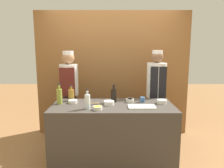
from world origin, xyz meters
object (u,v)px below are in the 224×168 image
at_px(cutting_board, 141,107).
at_px(bottle_vinegar, 70,95).
at_px(sauce_bowl_yellow, 97,108).
at_px(chef_right, 155,94).
at_px(sauce_bowl_white, 161,101).
at_px(bottle_soy, 113,95).
at_px(chef_left, 69,94).
at_px(sauce_bowl_purple, 129,100).
at_px(sauce_bowl_brown, 72,101).
at_px(bottle_clear, 87,101).
at_px(sauce_bowl_green, 108,103).
at_px(wooden_spoon, 93,104).
at_px(bottle_oil, 59,96).
at_px(cup_blue, 142,100).

xyz_separation_m(cutting_board, bottle_vinegar, (-1.05, 0.39, 0.09)).
xyz_separation_m(sauce_bowl_yellow, chef_right, (0.96, 0.93, -0.01)).
relative_size(sauce_bowl_white, bottle_soy, 0.53).
height_order(bottle_vinegar, chef_left, chef_left).
bearing_deg(sauce_bowl_purple, bottle_vinegar, 174.35).
height_order(sauce_bowl_yellow, chef_right, chef_right).
distance_m(sauce_bowl_brown, bottle_clear, 0.41).
distance_m(sauce_bowl_green, cutting_board, 0.48).
distance_m(bottle_vinegar, bottle_clear, 0.55).
bearing_deg(bottle_vinegar, bottle_soy, -6.23).
distance_m(sauce_bowl_white, chef_left, 1.60).
relative_size(bottle_soy, wooden_spoon, 1.28).
xyz_separation_m(bottle_clear, wooden_spoon, (0.06, 0.24, -0.10)).
relative_size(bottle_soy, chef_left, 0.16).
distance_m(sauce_bowl_green, chef_right, 1.05).
bearing_deg(wooden_spoon, sauce_bowl_green, -8.24).
relative_size(sauce_bowl_brown, bottle_soy, 0.50).
relative_size(bottle_oil, cup_blue, 3.96).
xyz_separation_m(bottle_vinegar, bottle_oil, (-0.14, -0.20, 0.03)).
height_order(sauce_bowl_green, sauce_bowl_yellow, sauce_bowl_green).
relative_size(sauce_bowl_white, sauce_bowl_brown, 1.07).
bearing_deg(sauce_bowl_brown, bottle_soy, 6.92).
relative_size(sauce_bowl_white, cup_blue, 1.86).
height_order(sauce_bowl_purple, bottle_oil, bottle_oil).
bearing_deg(sauce_bowl_yellow, sauce_bowl_white, 19.61).
xyz_separation_m(cutting_board, bottle_oil, (-1.19, 0.20, 0.11)).
distance_m(cutting_board, chef_left, 1.42).
xyz_separation_m(sauce_bowl_green, sauce_bowl_brown, (-0.54, 0.10, -0.01)).
relative_size(bottle_clear, chef_left, 0.17).
bearing_deg(bottle_soy, sauce_bowl_yellow, -116.65).
bearing_deg(chef_left, sauce_bowl_purple, -26.43).
bearing_deg(bottle_clear, wooden_spoon, 76.80).
relative_size(sauce_bowl_yellow, chef_left, 0.07).
relative_size(bottle_oil, chef_left, 0.19).
xyz_separation_m(sauce_bowl_yellow, wooden_spoon, (-0.08, 0.29, -0.02)).
bearing_deg(bottle_vinegar, sauce_bowl_brown, -71.40).
relative_size(sauce_bowl_brown, bottle_oil, 0.44).
xyz_separation_m(sauce_bowl_white, chef_right, (0.03, 0.59, -0.02)).
height_order(sauce_bowl_brown, cup_blue, cup_blue).
distance_m(sauce_bowl_brown, bottle_oil, 0.21).
distance_m(bottle_soy, wooden_spoon, 0.35).
height_order(cutting_board, bottle_oil, bottle_oil).
relative_size(sauce_bowl_white, chef_left, 0.09).
bearing_deg(sauce_bowl_brown, chef_left, 106.01).
relative_size(sauce_bowl_yellow, bottle_soy, 0.46).
height_order(sauce_bowl_purple, sauce_bowl_brown, sauce_bowl_purple).
relative_size(sauce_bowl_brown, bottle_clear, 0.49).
bearing_deg(wooden_spoon, chef_right, 31.12).
bearing_deg(bottle_vinegar, wooden_spoon, -30.73).
distance_m(sauce_bowl_brown, wooden_spoon, 0.32).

